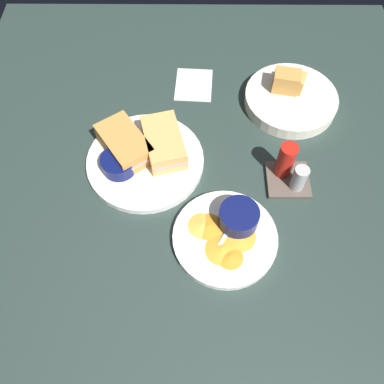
{
  "coord_description": "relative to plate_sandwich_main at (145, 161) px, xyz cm",
  "views": [
    {
      "loc": [
        51.23,
        0.12,
        71.97
      ],
      "look_at": [
        10.6,
        -0.12,
        3.0
      ],
      "focal_mm": 37.08,
      "sensor_mm": 36.0,
      "label": 1
    }
  ],
  "objects": [
    {
      "name": "ramekin_dark_sauce",
      "position": [
        2.32,
        -5.25,
        2.58
      ],
      "size": [
        7.39,
        7.39,
        3.28
      ],
      "color": "#0C144C",
      "rests_on": "plate_sandwich_main"
    },
    {
      "name": "paper_napkin_folded",
      "position": [
        -23.88,
        10.53,
        -0.6
      ],
      "size": [
        11.52,
        9.64,
        0.4
      ],
      "primitive_type": "cube",
      "rotation": [
        0.0,
        0.0,
        -0.06
      ],
      "color": "white",
      "rests_on": "ground_plane"
    },
    {
      "name": "sandwich_half_far",
      "position": [
        -2.21,
        -4.31,
        3.2
      ],
      "size": [
        15.01,
        13.67,
        4.8
      ],
      "color": "#C68C42",
      "rests_on": "plate_sandwich_main"
    },
    {
      "name": "plantain_chip_scatter",
      "position": [
        18.38,
        16.16,
        1.1
      ],
      "size": [
        13.79,
        14.83,
        0.6
      ],
      "color": "orange",
      "rests_on": "plate_chips_companion"
    },
    {
      "name": "ramekin_light_gravy",
      "position": [
        15.08,
        19.29,
        3.01
      ],
      "size": [
        7.77,
        7.77,
        4.13
      ],
      "color": "#0C144C",
      "rests_on": "plate_chips_companion"
    },
    {
      "name": "sandwich_half_near",
      "position": [
        -2.63,
        4.07,
        3.2
      ],
      "size": [
        14.61,
        10.68,
        4.8
      ],
      "color": "tan",
      "rests_on": "plate_sandwich_main"
    },
    {
      "name": "ground_plane",
      "position": [
        -1.52,
        10.48,
        -2.3
      ],
      "size": [
        110.0,
        110.0,
        3.0
      ],
      "primitive_type": "cube",
      "color": "#283833"
    },
    {
      "name": "spoon_by_gravy_ramekin",
      "position": [
        14.24,
        18.98,
        1.16
      ],
      "size": [
        9.28,
        6.22,
        0.8
      ],
      "color": "silver",
      "rests_on": "plate_chips_companion"
    },
    {
      "name": "plate_sandwich_main",
      "position": [
        0.0,
        0.0,
        0.0
      ],
      "size": [
        25.49,
        25.49,
        1.6
      ],
      "primitive_type": "cylinder",
      "color": "white",
      "rests_on": "ground_plane"
    },
    {
      "name": "spoon_by_dark_ramekin",
      "position": [
        0.35,
        0.16,
        1.16
      ],
      "size": [
        4.79,
        9.77,
        0.8
      ],
      "color": "silver",
      "rests_on": "plate_sandwich_main"
    },
    {
      "name": "condiment_caddy",
      "position": [
        4.08,
        30.43,
        2.61
      ],
      "size": [
        9.0,
        9.0,
        9.5
      ],
      "color": "brown",
      "rests_on": "ground_plane"
    },
    {
      "name": "bread_basket_rear",
      "position": [
        -17.92,
        33.56,
        1.21
      ],
      "size": [
        21.92,
        21.92,
        7.85
      ],
      "color": "silver",
      "rests_on": "ground_plane"
    },
    {
      "name": "plate_chips_companion",
      "position": [
        18.15,
        16.73,
        0.0
      ],
      "size": [
        20.49,
        20.49,
        1.6
      ],
      "primitive_type": "cylinder",
      "color": "white",
      "rests_on": "ground_plane"
    }
  ]
}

